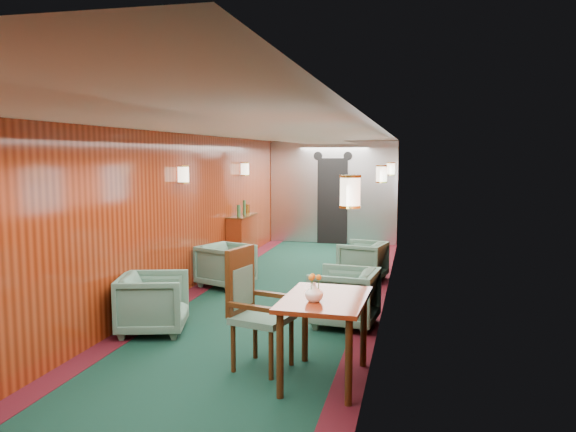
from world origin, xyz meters
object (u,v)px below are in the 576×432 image
object	(u,v)px
credenza	(242,239)
armchair_right_far	(363,261)
dining_table	(325,311)
side_chair	(253,303)
armchair_right_near	(344,297)
armchair_left_far	(226,265)
armchair_left_near	(153,303)

from	to	relation	value
credenza	armchair_right_far	size ratio (longest dim) A/B	1.69
dining_table	side_chair	xyz separation A→B (m)	(-0.75, 0.20, -0.03)
armchair_right_near	credenza	bearing A→B (deg)	-139.12
armchair_left_far	armchair_left_near	bearing A→B (deg)	-160.76
dining_table	armchair_left_far	world-z (taller)	dining_table
armchair_right_far	armchair_left_far	bearing A→B (deg)	-52.66
credenza	armchair_left_far	bearing A→B (deg)	-79.88
dining_table	armchair_right_far	xyz separation A→B (m)	(-0.06, 4.28, -0.34)
armchair_left_far	armchair_right_near	xyz separation A→B (m)	(2.08, -1.62, 0.02)
dining_table	side_chair	world-z (taller)	side_chair
armchair_left_far	armchair_right_far	size ratio (longest dim) A/B	1.04
armchair_left_near	armchair_right_near	size ratio (longest dim) A/B	0.99
dining_table	credenza	world-z (taller)	credenza
armchair_left_far	armchair_right_far	bearing A→B (deg)	-44.61
armchair_left_near	armchair_right_near	world-z (taller)	armchair_right_near
credenza	armchair_right_far	distance (m)	2.60
dining_table	armchair_right_near	world-z (taller)	dining_table
armchair_left_near	side_chair	bearing A→B (deg)	-133.70
armchair_right_near	armchair_right_far	world-z (taller)	armchair_right_near
dining_table	credenza	distance (m)	5.80
armchair_left_far	side_chair	bearing A→B (deg)	-135.43
side_chair	armchair_left_near	world-z (taller)	side_chair
armchair_left_far	armchair_right_far	xyz separation A→B (m)	(2.06, 0.93, -0.01)
credenza	armchair_left_near	world-z (taller)	credenza
dining_table	armchair_left_far	size ratio (longest dim) A/B	1.46
credenza	armchair_left_far	distance (m)	1.94
dining_table	armchair_left_far	bearing A→B (deg)	124.69
side_chair	dining_table	bearing A→B (deg)	-0.71
armchair_left_far	armchair_right_near	distance (m)	2.63
armchair_right_near	armchair_right_far	xyz separation A→B (m)	(-0.02, 2.55, -0.03)
credenza	armchair_right_near	size ratio (longest dim) A/B	1.56
credenza	armchair_left_far	xyz separation A→B (m)	(0.34, -1.90, -0.14)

